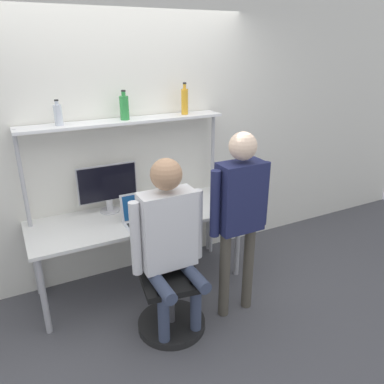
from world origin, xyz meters
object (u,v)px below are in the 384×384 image
object	(u,v)px
person_seated	(170,234)
bottle_amber	(185,101)
bottle_clear	(58,115)
cell_phone	(167,217)
office_chair	(170,294)
person_standing	(240,205)
bottle_green	(125,107)
laptop	(141,214)
monitor	(108,186)

from	to	relation	value
person_seated	bottle_amber	size ratio (longest dim) A/B	4.96
bottle_clear	person_seated	bearing A→B (deg)	-58.26
person_seated	bottle_amber	bearing A→B (deg)	57.44
cell_phone	office_chair	bearing A→B (deg)	-112.43
person_standing	bottle_clear	bearing A→B (deg)	140.00
bottle_clear	bottle_green	bearing A→B (deg)	0.00
person_seated	person_standing	distance (m)	0.61
cell_phone	office_chair	world-z (taller)	office_chair
laptop	person_standing	xyz separation A→B (m)	(0.62, -0.62, 0.21)
person_standing	bottle_amber	xyz separation A→B (m)	(-0.01, 0.97, 0.69)
monitor	bottle_green	xyz separation A→B (m)	(0.21, 0.00, 0.70)
monitor	cell_phone	size ratio (longest dim) A/B	3.67
person_standing	bottle_green	world-z (taller)	bottle_green
person_seated	bottle_green	bearing A→B (deg)	90.13
bottle_green	bottle_amber	size ratio (longest dim) A/B	0.87
office_chair	person_standing	distance (m)	0.93
laptop	office_chair	distance (m)	0.73
monitor	office_chair	size ratio (longest dim) A/B	0.58
bottle_clear	person_standing	bearing A→B (deg)	-40.00
cell_phone	bottle_clear	world-z (taller)	bottle_clear
person_standing	bottle_green	distance (m)	1.32
person_seated	bottle_clear	distance (m)	1.34
bottle_green	person_seated	bearing A→B (deg)	-89.87
cell_phone	bottle_amber	world-z (taller)	bottle_amber
bottle_green	bottle_amber	xyz separation A→B (m)	(0.58, -0.00, 0.02)
laptop	cell_phone	size ratio (longest dim) A/B	2.15
monitor	cell_phone	world-z (taller)	monitor
office_chair	bottle_green	xyz separation A→B (m)	(-0.01, 0.87, 1.40)
person_standing	bottle_clear	world-z (taller)	bottle_clear
laptop	bottle_amber	world-z (taller)	bottle_amber
laptop	person_standing	size ratio (longest dim) A/B	0.20
laptop	person_seated	distance (m)	0.56
bottle_clear	bottle_amber	size ratio (longest dim) A/B	0.71
cell_phone	bottle_clear	xyz separation A→B (m)	(-0.77, 0.39, 0.93)
bottle_green	bottle_amber	distance (m)	0.58
monitor	office_chair	bearing A→B (deg)	-75.86
monitor	cell_phone	xyz separation A→B (m)	(0.42, -0.38, -0.25)
cell_phone	laptop	bearing A→B (deg)	171.51
laptop	cell_phone	distance (m)	0.24
monitor	bottle_amber	xyz separation A→B (m)	(0.79, 0.00, 0.71)
laptop	bottle_green	bearing A→B (deg)	85.77
person_seated	person_standing	size ratio (longest dim) A/B	0.91
cell_phone	office_chair	xyz separation A→B (m)	(-0.20, -0.48, -0.45)
laptop	bottle_clear	distance (m)	1.07
bottle_green	bottle_clear	xyz separation A→B (m)	(-0.56, -0.00, -0.02)
cell_phone	monitor	bearing A→B (deg)	137.34
person_seated	bottle_green	distance (m)	1.23
person_standing	bottle_amber	world-z (taller)	bottle_amber
laptop	person_seated	size ratio (longest dim) A/B	0.22
cell_phone	person_standing	world-z (taller)	person_standing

